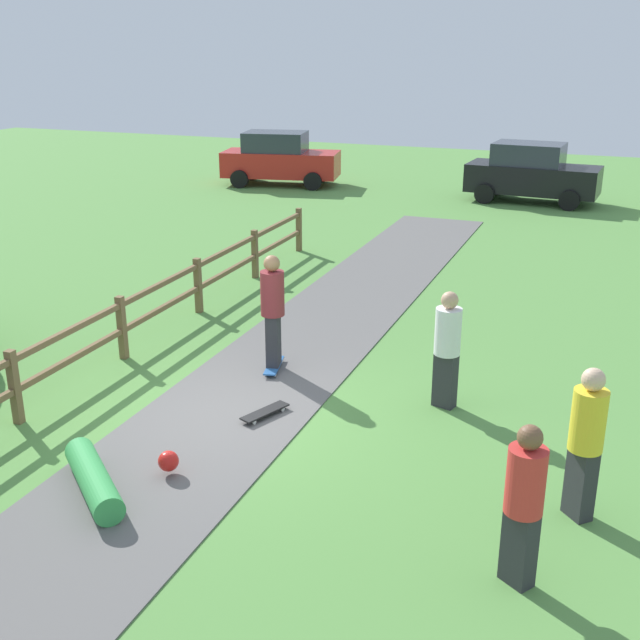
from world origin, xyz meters
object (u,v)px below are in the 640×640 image
bystander_white (447,344)px  parked_car_red (280,159)px  skater_riding (273,307)px  skateboard_loose (265,412)px  bystander_yellow (586,437)px  parked_car_black (532,173)px  skater_fallen (100,478)px  bystander_red (524,499)px

bystander_white → parked_car_red: (-9.85, 16.22, -0.02)m
skater_riding → parked_car_red: (-6.97, 15.93, -0.14)m
parked_car_red → bystander_white: bearing=-58.7°
skateboard_loose → bystander_yellow: 4.56m
bystander_yellow → bystander_white: size_ratio=1.03×
skater_riding → parked_car_black: skater_riding is taller
parked_car_red → bystander_yellow: bearing=-57.2°
parked_car_black → parked_car_red: (-9.03, -0.01, 0.00)m
skater_riding → parked_car_red: size_ratio=0.43×
skater_fallen → bystander_white: bystander_white is taller
skater_riding → skater_fallen: bearing=-95.7°
parked_car_red → bystander_red: bearing=-60.2°
bystander_white → skateboard_loose: bearing=-150.5°
parked_car_black → skateboard_loose: bearing=-94.9°
bystander_yellow → parked_car_black: 18.72m
skateboard_loose → parked_car_black: (1.49, 17.54, 0.87)m
skater_riding → bystander_yellow: (4.94, -2.56, -0.09)m
skateboard_loose → bystander_white: bearing=29.5°
parked_car_red → skateboard_loose: bearing=-66.7°
bystander_red → parked_car_red: 22.97m
skateboard_loose → bystander_red: 4.65m
parked_car_black → bystander_red: bearing=-83.2°
bystander_red → skateboard_loose: bearing=148.3°
skater_riding → bystander_yellow: bearing=-27.4°
bystander_yellow → bystander_white: bearing=132.1°
skater_fallen → parked_car_red: 21.10m
skater_riding → bystander_red: size_ratio=1.10×
parked_car_black → bystander_yellow: bearing=-81.2°
skater_fallen → parked_car_black: 20.22m
bystander_yellow → parked_car_black: size_ratio=0.42×
skater_fallen → parked_car_red: (-6.55, 20.04, 0.76)m
skateboard_loose → parked_car_red: size_ratio=0.18×
skater_fallen → bystander_white: size_ratio=0.84×
skateboard_loose → parked_car_red: parked_car_red is taller
skater_riding → bystander_white: size_ratio=1.09×
skater_riding → bystander_white: skater_riding is taller
skater_fallen → skateboard_loose: bearing=68.5°
skater_fallen → parked_car_red: parked_car_red is taller
skater_riding → skater_fallen: 4.23m
skater_fallen → parked_car_black: bearing=82.9°
skater_riding → bystander_white: (2.89, -0.29, -0.12)m
skateboard_loose → bystander_yellow: size_ratio=0.45×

